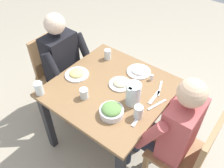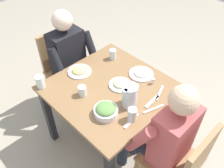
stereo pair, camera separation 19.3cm
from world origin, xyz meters
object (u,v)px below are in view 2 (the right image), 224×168
at_px(chair_far, 64,66).
at_px(salad_bowl, 106,110).
at_px(plate_beans, 120,84).
at_px(salt_shaker, 153,81).
at_px(water_glass_far_left, 82,91).
at_px(water_pitcher, 130,96).
at_px(chair_near, 181,163).
at_px(diner_near, 161,134).
at_px(water_glass_far_right, 40,82).
at_px(plate_yoghurt, 141,73).
at_px(plate_fries, 79,71).
at_px(water_glass_near_left, 132,114).
at_px(diner_far, 74,64).
at_px(dining_table, 110,97).
at_px(water_glass_by_pitcher, 113,54).

relative_size(chair_far, salad_bowl, 4.88).
distance_m(plate_beans, salt_shaker, 0.28).
bearing_deg(water_glass_far_left, water_pitcher, -60.34).
height_order(chair_near, diner_near, diner_near).
relative_size(water_glass_far_right, water_glass_far_left, 1.31).
bearing_deg(water_glass_far_left, salt_shaker, -31.81).
distance_m(plate_yoghurt, salt_shaker, 0.15).
xyz_separation_m(plate_fries, water_glass_far_right, (-0.35, 0.08, 0.04)).
xyz_separation_m(water_pitcher, water_glass_near_left, (-0.10, -0.11, -0.04)).
bearing_deg(plate_fries, water_glass_far_left, -123.81).
bearing_deg(water_glass_near_left, water_glass_far_left, 101.98).
height_order(diner_far, plate_fries, diner_far).
bearing_deg(chair_near, water_glass_far_left, 102.70).
relative_size(salad_bowl, water_glass_far_left, 2.11).
distance_m(salad_bowl, plate_fries, 0.55).
relative_size(chair_near, water_glass_near_left, 8.36).
xyz_separation_m(chair_far, salt_shaker, (0.25, -0.99, 0.26)).
xyz_separation_m(water_pitcher, salt_shaker, (0.32, 0.02, -0.07)).
bearing_deg(dining_table, chair_far, 86.97).
distance_m(water_glass_near_left, water_glass_far_left, 0.46).
distance_m(chair_far, water_glass_far_left, 0.77).
bearing_deg(plate_beans, plate_fries, 109.54).
bearing_deg(water_glass_near_left, diner_far, 79.78).
relative_size(water_pitcher, water_glass_near_left, 1.78).
relative_size(chair_far, plate_beans, 4.62).
bearing_deg(chair_far, water_glass_far_right, -141.90).
height_order(water_glass_far_right, water_glass_far_left, water_glass_far_right).
height_order(water_glass_by_pitcher, water_glass_far_left, water_glass_by_pitcher).
xyz_separation_m(chair_far, water_pitcher, (-0.07, -1.01, 0.32)).
bearing_deg(dining_table, water_glass_by_pitcher, 42.13).
height_order(plate_fries, water_glass_far_right, water_glass_far_right).
bearing_deg(water_glass_far_left, dining_table, -23.59).
bearing_deg(diner_near, salt_shaker, 46.76).
relative_size(diner_far, water_pitcher, 6.25).
height_order(water_pitcher, plate_yoghurt, water_pitcher).
distance_m(plate_fries, salt_shaker, 0.66).
height_order(plate_fries, water_glass_far_left, water_glass_far_left).
bearing_deg(salad_bowl, plate_yoghurt, 11.42).
height_order(water_glass_far_right, water_glass_by_pitcher, water_glass_far_right).
height_order(chair_far, salad_bowl, chair_far).
relative_size(water_glass_by_pitcher, water_glass_far_left, 1.13).
xyz_separation_m(chair_near, diner_far, (0.07, 1.33, 0.15)).
relative_size(dining_table, water_glass_far_left, 10.83).
relative_size(plate_beans, plate_yoghurt, 0.89).
distance_m(diner_near, diner_far, 1.12).
bearing_deg(chair_far, chair_near, -92.49).
bearing_deg(diner_near, water_glass_far_right, 111.57).
height_order(plate_fries, plate_yoghurt, plate_fries).
bearing_deg(water_glass_near_left, water_pitcher, 49.59).
relative_size(diner_far, salad_bowl, 6.49).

